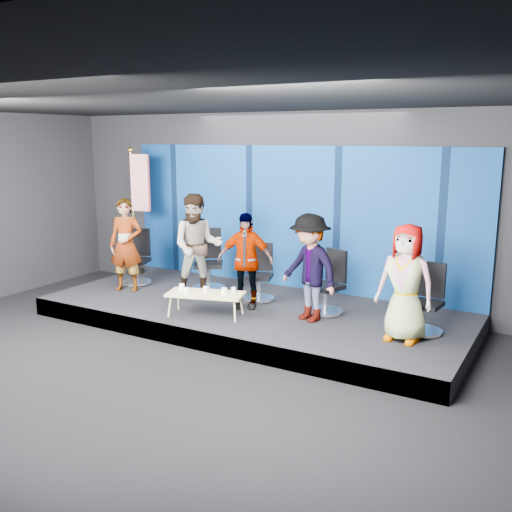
# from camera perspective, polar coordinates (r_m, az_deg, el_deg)

# --- Properties ---
(ground) EXTENTS (10.00, 10.00, 0.00)m
(ground) POSITION_cam_1_polar(r_m,az_deg,el_deg) (7.70, -9.99, -11.70)
(ground) COLOR black
(ground) RESTS_ON ground
(room_walls) EXTENTS (10.02, 8.02, 3.51)m
(room_walls) POSITION_cam_1_polar(r_m,az_deg,el_deg) (7.10, -10.69, 6.61)
(room_walls) COLOR black
(room_walls) RESTS_ON ground
(riser) EXTENTS (7.00, 3.00, 0.30)m
(riser) POSITION_cam_1_polar(r_m,az_deg,el_deg) (9.56, -0.36, -5.82)
(riser) COLOR black
(riser) RESTS_ON ground
(backdrop) EXTENTS (7.00, 0.08, 2.60)m
(backdrop) POSITION_cam_1_polar(r_m,az_deg,el_deg) (10.49, 3.64, 3.86)
(backdrop) COLOR #06214F
(backdrop) RESTS_ON riser
(chair_a) EXTENTS (0.75, 0.75, 1.04)m
(chair_a) POSITION_cam_1_polar(r_m,az_deg,el_deg) (11.10, -11.83, -0.97)
(chair_a) COLOR silver
(chair_a) RESTS_ON riser
(panelist_a) EXTENTS (0.72, 0.59, 1.68)m
(panelist_a) POSITION_cam_1_polar(r_m,az_deg,el_deg) (10.53, -12.87, 1.09)
(panelist_a) COLOR black
(panelist_a) RESTS_ON riser
(chair_b) EXTENTS (0.86, 0.86, 1.11)m
(chair_b) POSITION_cam_1_polar(r_m,az_deg,el_deg) (10.46, -4.76, -1.38)
(chair_b) COLOR silver
(chair_b) RESTS_ON riser
(panelist_b) EXTENTS (1.10, 1.04, 1.81)m
(panelist_b) POSITION_cam_1_polar(r_m,az_deg,el_deg) (9.89, -5.88, 1.00)
(panelist_b) COLOR black
(panelist_b) RESTS_ON riser
(chair_c) EXTENTS (0.69, 0.69, 0.97)m
(chair_c) POSITION_cam_1_polar(r_m,az_deg,el_deg) (9.79, 0.35, -2.56)
(chair_c) COLOR silver
(chair_c) RESTS_ON riser
(panelist_c) EXTENTS (0.99, 0.65, 1.57)m
(panelist_c) POSITION_cam_1_polar(r_m,az_deg,el_deg) (9.26, -1.08, -0.44)
(panelist_c) COLOR black
(panelist_c) RESTS_ON riser
(chair_d) EXTENTS (0.74, 0.74, 1.01)m
(chair_d) POSITION_cam_1_polar(r_m,az_deg,el_deg) (9.12, 7.21, -3.64)
(chair_d) COLOR silver
(chair_d) RESTS_ON riser
(panelist_d) EXTENTS (1.21, 0.95, 1.64)m
(panelist_d) POSITION_cam_1_polar(r_m,az_deg,el_deg) (8.60, 5.38, -1.19)
(panelist_d) COLOR black
(panelist_d) RESTS_ON riser
(chair_e) EXTENTS (0.62, 0.62, 1.00)m
(chair_e) POSITION_cam_1_polar(r_m,az_deg,el_deg) (8.50, 16.55, -5.22)
(chair_e) COLOR silver
(chair_e) RESTS_ON riser
(panelist_e) EXTENTS (0.84, 0.60, 1.62)m
(panelist_e) POSITION_cam_1_polar(r_m,az_deg,el_deg) (7.98, 14.74, -2.63)
(panelist_e) COLOR black
(panelist_e) RESTS_ON riser
(coffee_table) EXTENTS (1.29, 0.83, 0.37)m
(coffee_table) POSITION_cam_1_polar(r_m,az_deg,el_deg) (8.94, -5.07, -3.89)
(coffee_table) COLOR tan
(coffee_table) RESTS_ON riser
(mug_a) EXTENTS (0.08, 0.08, 0.10)m
(mug_a) POSITION_cam_1_polar(r_m,az_deg,el_deg) (9.13, -7.43, -3.09)
(mug_a) COLOR white
(mug_a) RESTS_ON coffee_table
(mug_b) EXTENTS (0.08, 0.08, 0.10)m
(mug_b) POSITION_cam_1_polar(r_m,az_deg,el_deg) (8.90, -6.97, -3.48)
(mug_b) COLOR white
(mug_b) RESTS_ON coffee_table
(mug_c) EXTENTS (0.07, 0.07, 0.09)m
(mug_c) POSITION_cam_1_polar(r_m,az_deg,el_deg) (8.98, -5.08, -3.33)
(mug_c) COLOR white
(mug_c) RESTS_ON coffee_table
(mug_d) EXTENTS (0.09, 0.09, 0.11)m
(mug_d) POSITION_cam_1_polar(r_m,az_deg,el_deg) (8.80, -3.20, -3.55)
(mug_d) COLOR white
(mug_d) RESTS_ON coffee_table
(mug_e) EXTENTS (0.07, 0.07, 0.09)m
(mug_e) POSITION_cam_1_polar(r_m,az_deg,el_deg) (8.89, -2.27, -3.44)
(mug_e) COLOR white
(mug_e) RESTS_ON coffee_table
(flag_stand) EXTENTS (0.59, 0.34, 2.56)m
(flag_stand) POSITION_cam_1_polar(r_m,az_deg,el_deg) (11.69, -11.72, 4.72)
(flag_stand) COLOR black
(flag_stand) RESTS_ON riser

